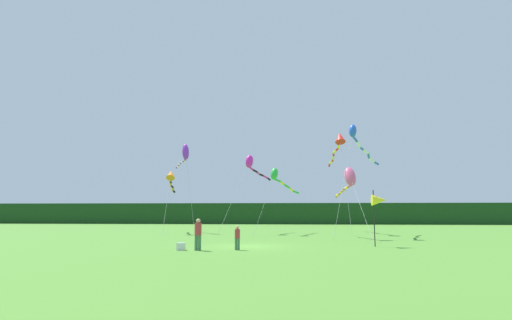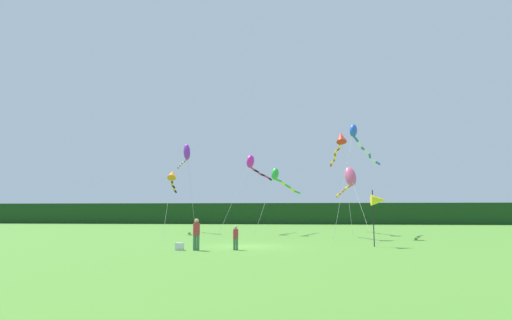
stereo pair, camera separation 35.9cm
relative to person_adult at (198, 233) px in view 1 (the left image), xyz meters
The scene contains 13 objects.
ground_plane 3.89m from the person_adult, 48.31° to the left, with size 120.00×120.00×0.00m, color #4C842D.
distant_treeline 47.89m from the person_adult, 87.00° to the left, with size 108.00×2.04×3.59m, color #193D19.
person_adult is the anchor object (origin of this frame).
person_child 2.20m from the person_adult, 11.36° to the left, with size 0.30×0.30×1.35m.
cooler_box 1.24m from the person_adult, behind, with size 0.43×0.36×0.41m, color silver.
banner_flag_pole 11.34m from the person_adult, 17.64° to the left, with size 0.90×0.70×3.47m.
kite_green 17.20m from the person_adult, 76.14° to the left, with size 4.17×7.94×6.37m.
kite_red 22.45m from the person_adult, 61.01° to the left, with size 1.12×10.98×10.19m.
kite_purple 20.95m from the person_adult, 107.25° to the left, with size 3.63×5.60×9.31m.
kite_rainbow 14.82m from the person_adult, 46.36° to the left, with size 1.62×7.95×5.85m.
kite_magenta 18.79m from the person_adult, 85.90° to the left, with size 4.36×8.41×7.95m.
kite_blue 18.72m from the person_adult, 49.72° to the left, with size 5.82×10.85×9.71m.
kite_orange 18.61m from the person_adult, 111.67° to the left, with size 1.57×8.51×6.45m.
Camera 1 is at (2.59, -25.17, 2.14)m, focal length 28.24 mm.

